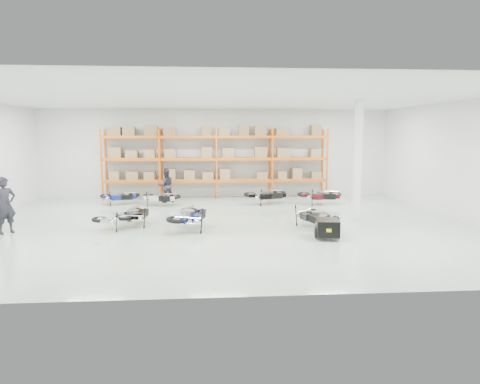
{
  "coord_description": "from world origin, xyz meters",
  "views": [
    {
      "loc": [
        -0.42,
        -15.23,
        3.27
      ],
      "look_at": [
        0.77,
        0.59,
        1.1
      ],
      "focal_mm": 32.0,
      "sensor_mm": 36.0,
      "label": 1
    }
  ],
  "objects": [
    {
      "name": "moto_back_b",
      "position": [
        -2.63,
        4.32,
        0.48
      ],
      "size": [
        1.74,
        1.19,
        1.03
      ],
      "primitive_type": null,
      "rotation": [
        0.0,
        -0.09,
        1.3
      ],
      "color": "silver",
      "rests_on": "ground"
    },
    {
      "name": "moto_blue_centre",
      "position": [
        -1.04,
        -0.76,
        0.6
      ],
      "size": [
        1.41,
        2.13,
        1.27
      ],
      "primitive_type": null,
      "rotation": [
        0.0,
        -0.09,
        2.9
      ],
      "color": "#070F4E",
      "rests_on": "ground"
    },
    {
      "name": "moto_black_far_left",
      "position": [
        -3.03,
        0.05,
        0.51
      ],
      "size": [
        1.05,
        1.78,
        1.09
      ],
      "primitive_type": null,
      "rotation": [
        0.0,
        -0.09,
        3.0
      ],
      "color": "black",
      "rests_on": "ground"
    },
    {
      "name": "moto_silver_left",
      "position": [
        -3.49,
        -0.43,
        0.48
      ],
      "size": [
        1.64,
        1.7,
        1.02
      ],
      "primitive_type": null,
      "rotation": [
        0.0,
        -0.09,
        2.41
      ],
      "color": "silver",
      "rests_on": "ground"
    },
    {
      "name": "person_back",
      "position": [
        -2.44,
        5.25,
        0.8
      ],
      "size": [
        0.93,
        0.82,
        1.61
      ],
      "primitive_type": "imported",
      "rotation": [
        0.0,
        0.0,
        3.46
      ],
      "color": "#23212A",
      "rests_on": "ground"
    },
    {
      "name": "structural_column",
      "position": [
        5.2,
        0.5,
        2.25
      ],
      "size": [
        0.25,
        0.25,
        4.5
      ],
      "primitive_type": "cube",
      "color": "white",
      "rests_on": "ground"
    },
    {
      "name": "room",
      "position": [
        0.0,
        0.0,
        2.25
      ],
      "size": [
        18.0,
        18.0,
        18.0
      ],
      "color": "#A9BDAC",
      "rests_on": "ground"
    },
    {
      "name": "moto_back_a",
      "position": [
        -4.52,
        4.78,
        0.47
      ],
      "size": [
        1.67,
        1.05,
        1.01
      ],
      "primitive_type": null,
      "rotation": [
        0.0,
        -0.09,
        1.76
      ],
      "color": "navy",
      "rests_on": "ground"
    },
    {
      "name": "pallet_rack",
      "position": [
        -0.0,
        6.45,
        2.26
      ],
      "size": [
        11.28,
        0.98,
        3.62
      ],
      "color": "#D9540B",
      "rests_on": "ground"
    },
    {
      "name": "person_left",
      "position": [
        -7.07,
        -0.88,
        0.94
      ],
      "size": [
        0.79,
        0.81,
        1.88
      ],
      "primitive_type": "imported",
      "rotation": [
        0.0,
        0.0,
        0.86
      ],
      "color": "black",
      "rests_on": "ground"
    },
    {
      "name": "trailer",
      "position": [
        3.28,
        -2.4,
        0.36
      ],
      "size": [
        0.82,
        1.49,
        0.61
      ],
      "rotation": [
        0.0,
        0.0,
        -0.16
      ],
      "color": "black",
      "rests_on": "ground"
    },
    {
      "name": "moto_back_c",
      "position": [
        2.31,
        4.35,
        0.55
      ],
      "size": [
        1.98,
        1.35,
        1.17
      ],
      "primitive_type": null,
      "rotation": [
        0.0,
        -0.09,
        1.84
      ],
      "color": "black",
      "rests_on": "ground"
    },
    {
      "name": "moto_touring_right",
      "position": [
        3.28,
        -0.8,
        0.53
      ],
      "size": [
        1.29,
        1.89,
        1.12
      ],
      "primitive_type": null,
      "rotation": [
        0.0,
        -0.09,
        0.27
      ],
      "color": "black",
      "rests_on": "ground"
    },
    {
      "name": "moto_back_d",
      "position": [
        4.78,
        4.07,
        0.54
      ],
      "size": [
        1.79,
        0.92,
        1.15
      ],
      "primitive_type": null,
      "rotation": [
        0.0,
        -0.09,
        1.55
      ],
      "color": "#400C12",
      "rests_on": "ground"
    }
  ]
}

